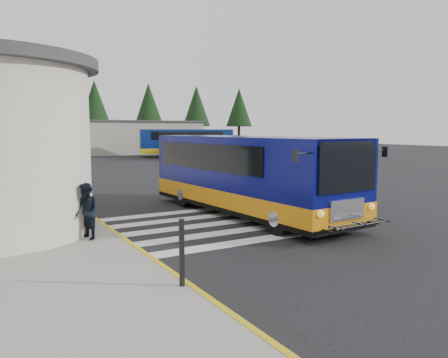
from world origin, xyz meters
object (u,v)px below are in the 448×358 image
pedestrian_a (48,211)px  bollard (182,253)px  far_bus_a (186,141)px  far_bus_b (200,146)px  pedestrian_b (87,211)px  transit_bus (247,177)px

pedestrian_a → bollard: 4.68m
far_bus_a → far_bus_b: bearing=-165.0°
pedestrian_a → pedestrian_b: size_ratio=1.15×
transit_bus → far_bus_b: size_ratio=1.20×
pedestrian_a → far_bus_b: far_bus_b is taller
pedestrian_b → bollard: (0.72, -4.41, -0.12)m
transit_bus → far_bus_a: far_bus_a is taller
pedestrian_a → bollard: pedestrian_a is taller
bollard → far_bus_b: bearing=62.4°
far_bus_a → transit_bus: bearing=175.4°
pedestrian_a → far_bus_b: 35.65m
transit_bus → pedestrian_b: bearing=-170.0°
transit_bus → far_bus_b: bearing=62.6°
far_bus_a → pedestrian_b: bearing=167.9°
pedestrian_b → far_bus_b: size_ratio=0.18×
transit_bus → far_bus_a: (12.74, 32.21, 0.40)m
pedestrian_a → pedestrian_b: bearing=-87.3°
transit_bus → pedestrian_a: size_ratio=5.80×
bollard → far_bus_a: 42.09m
bollard → far_bus_a: (17.98, 38.04, 0.95)m
pedestrian_a → far_bus_a: far_bus_a is taller
pedestrian_a → pedestrian_b: (0.95, 0.04, -0.12)m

